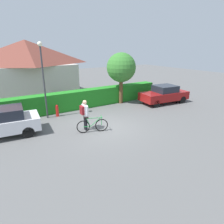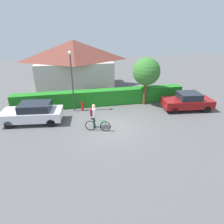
% 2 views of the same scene
% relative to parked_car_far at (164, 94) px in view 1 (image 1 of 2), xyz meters
% --- Properties ---
extents(ground_plane, '(60.00, 60.00, 0.00)m').
position_rel_parked_car_far_xyz_m(ground_plane, '(-6.74, -1.91, -0.73)').
color(ground_plane, '#575757').
extents(hedge_row, '(14.65, 0.90, 1.34)m').
position_rel_parked_car_far_xyz_m(hedge_row, '(-6.74, 2.46, -0.06)').
color(hedge_row, '#207A1F').
rests_on(hedge_row, ground).
extents(house_distant, '(8.22, 4.70, 5.01)m').
position_rel_parked_car_far_xyz_m(house_distant, '(-8.74, 8.18, 1.83)').
color(house_distant, beige).
rests_on(house_distant, ground).
extents(parked_car_far, '(4.09, 2.10, 1.45)m').
position_rel_parked_car_far_xyz_m(parked_car_far, '(0.00, 0.00, 0.00)').
color(parked_car_far, maroon).
rests_on(parked_car_far, ground).
extents(bicycle, '(1.64, 0.70, 0.89)m').
position_rel_parked_car_far_xyz_m(bicycle, '(-7.64, -2.08, -0.34)').
color(bicycle, black).
rests_on(bicycle, ground).
extents(person_rider, '(0.37, 0.68, 1.71)m').
position_rel_parked_car_far_xyz_m(person_rider, '(-7.85, -1.59, 0.31)').
color(person_rider, black).
rests_on(person_rider, ground).
extents(street_lamp, '(0.28, 0.28, 4.73)m').
position_rel_parked_car_far_xyz_m(street_lamp, '(-9.08, 1.54, 2.28)').
color(street_lamp, '#38383D').
rests_on(street_lamp, ground).
extents(tree_kerbside, '(2.29, 2.29, 4.03)m').
position_rel_parked_car_far_xyz_m(tree_kerbside, '(-2.99, 1.89, 2.12)').
color(tree_kerbside, brown).
rests_on(tree_kerbside, ground).
extents(fire_hydrant, '(0.20, 0.20, 0.81)m').
position_rel_parked_car_far_xyz_m(fire_hydrant, '(-8.44, 1.49, -0.32)').
color(fire_hydrant, red).
rests_on(fire_hydrant, ground).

